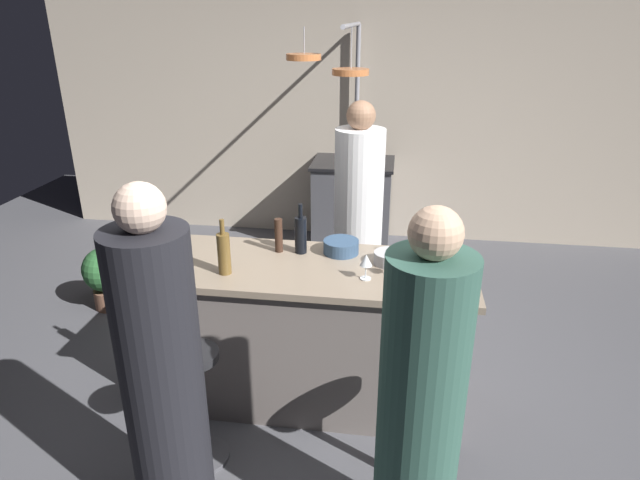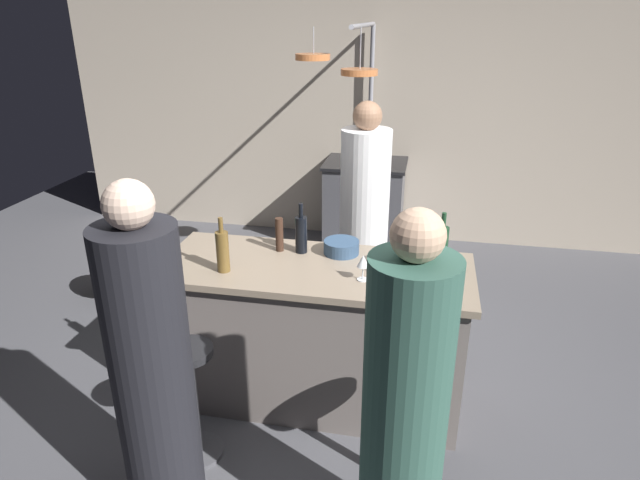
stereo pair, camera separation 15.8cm
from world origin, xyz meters
The scene contains 21 objects.
ground_plane centered at (0.00, 0.00, 0.00)m, with size 9.00×9.00×0.00m, color #4C4C51.
back_wall centered at (0.00, 2.85, 1.30)m, with size 6.40×0.16×2.60m, color #BCAD99.
kitchen_island centered at (0.00, 0.00, 0.45)m, with size 1.80×0.72×0.90m.
stove_range centered at (0.00, 2.45, 0.45)m, with size 0.80×0.64×0.89m.
chef centered at (0.16, 0.99, 0.79)m, with size 0.36×0.36×1.69m.
bar_stool_right centered at (0.57, -0.62, 0.38)m, with size 0.28×0.28×0.68m.
guest_right centered at (0.57, -1.00, 0.76)m, with size 0.34×0.34×1.63m.
bar_stool_left centered at (-0.53, -0.62, 0.38)m, with size 0.28×0.28×0.68m.
guest_left centered at (-0.52, -0.98, 0.77)m, with size 0.35×0.35×1.66m.
overhead_pot_rack centered at (-0.06, 1.91, 1.66)m, with size 0.62×1.48×2.17m.
potted_plant centered at (-1.85, 0.87, 0.30)m, with size 0.36×0.36×0.52m.
pepper_mill centered at (-0.26, 0.17, 1.01)m, with size 0.05×0.05×0.21m, color #382319.
wine_bottle_dark centered at (-0.12, 0.18, 1.02)m, with size 0.07×0.07×0.31m.
wine_bottle_green centered at (0.70, 0.11, 1.03)m, with size 0.07×0.07×0.33m.
wine_bottle_red centered at (-0.80, -0.19, 1.01)m, with size 0.07×0.07×0.29m.
wine_bottle_amber centered at (-0.49, -0.16, 1.02)m, with size 0.07×0.07×0.32m.
wine_glass_near_right_guest centered at (0.29, -0.12, 1.01)m, with size 0.07×0.07×0.15m.
wine_glass_near_left_guest centered at (0.44, -0.06, 1.01)m, with size 0.07×0.07×0.15m.
mixing_bowl_steel centered at (0.41, 0.10, 0.94)m, with size 0.18×0.18×0.07m, color #B7B7BC.
mixing_bowl_wooden centered at (0.59, -0.17, 0.94)m, with size 0.19×0.19×0.07m, color brown.
mixing_bowl_blue centered at (0.12, 0.21, 0.94)m, with size 0.21×0.21×0.08m, color #334C6B.
Camera 2 is at (0.58, -2.76, 2.24)m, focal length 30.58 mm.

